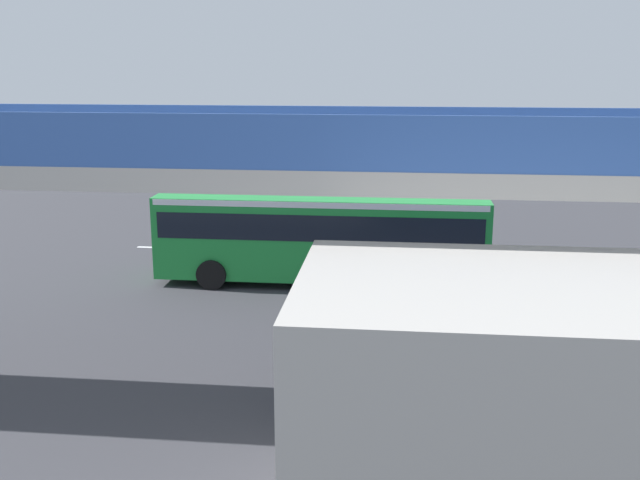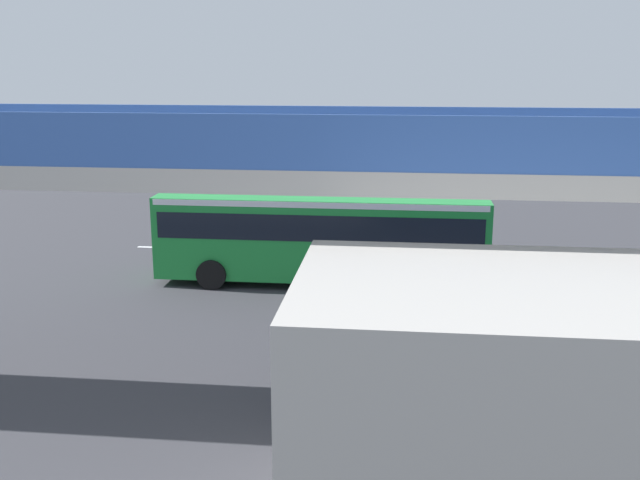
# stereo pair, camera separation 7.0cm
# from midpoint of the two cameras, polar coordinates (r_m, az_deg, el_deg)

# --- Properties ---
(ground) EXTENTS (80.00, 80.00, 0.00)m
(ground) POSITION_cam_midpoint_polar(r_m,az_deg,el_deg) (27.90, -2.31, -2.41)
(ground) COLOR #38383D
(city_bus) EXTENTS (11.54, 2.85, 3.15)m
(city_bus) POSITION_cam_midpoint_polar(r_m,az_deg,el_deg) (26.12, 0.03, 0.75)
(city_bus) COLOR #1E8C38
(city_bus) RESTS_ON ground
(parked_van) EXTENTS (4.80, 2.17, 2.05)m
(parked_van) POSITION_cam_midpoint_polar(r_m,az_deg,el_deg) (21.64, 22.85, -5.12)
(parked_van) COLOR #33478C
(parked_van) RESTS_ON ground
(bicycle_red) EXTENTS (1.77, 0.44, 0.96)m
(bicycle_red) POSITION_cam_midpoint_polar(r_m,az_deg,el_deg) (25.49, 18.64, -3.86)
(bicycle_red) COLOR black
(bicycle_red) RESTS_ON ground
(bicycle_green) EXTENTS (1.77, 0.44, 0.96)m
(bicycle_green) POSITION_cam_midpoint_polar(r_m,az_deg,el_deg) (24.52, 23.24, -4.97)
(bicycle_green) COLOR black
(bicycle_green) RESTS_ON ground
(traffic_sign) EXTENTS (0.08, 0.60, 2.80)m
(traffic_sign) POSITION_cam_midpoint_polar(r_m,az_deg,el_deg) (31.79, -4.25, 3.09)
(traffic_sign) COLOR slate
(traffic_sign) RESTS_ON ground
(lane_dash_leftmost) EXTENTS (2.00, 0.20, 0.01)m
(lane_dash_leftmost) POSITION_cam_midpoint_polar(r_m,az_deg,el_deg) (30.49, 9.74, -1.18)
(lane_dash_leftmost) COLOR silver
(lane_dash_leftmost) RESTS_ON ground
(lane_dash_left) EXTENTS (2.00, 0.20, 0.01)m
(lane_dash_left) POSITION_cam_midpoint_polar(r_m,az_deg,el_deg) (30.49, 2.22, -0.99)
(lane_dash_left) COLOR silver
(lane_dash_left) RESTS_ON ground
(lane_dash_centre) EXTENTS (2.00, 0.20, 0.01)m
(lane_dash_centre) POSITION_cam_midpoint_polar(r_m,az_deg,el_deg) (31.01, -5.18, -0.78)
(lane_dash_centre) COLOR silver
(lane_dash_centre) RESTS_ON ground
(lane_dash_right) EXTENTS (2.00, 0.20, 0.01)m
(lane_dash_right) POSITION_cam_midpoint_polar(r_m,az_deg,el_deg) (32.03, -12.21, -0.57)
(lane_dash_right) COLOR silver
(lane_dash_right) RESTS_ON ground
(pedestrian_overpass) EXTENTS (28.52, 2.60, 6.74)m
(pedestrian_overpass) POSITION_cam_midpoint_polar(r_m,az_deg,el_deg) (16.42, -8.04, 3.86)
(pedestrian_overpass) COLOR #B2ADA5
(pedestrian_overpass) RESTS_ON ground
(station_building) EXTENTS (9.00, 5.04, 4.20)m
(station_building) POSITION_cam_midpoint_polar(r_m,az_deg,el_deg) (13.64, 17.68, -11.62)
(station_building) COLOR #B2ADA5
(station_building) RESTS_ON ground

